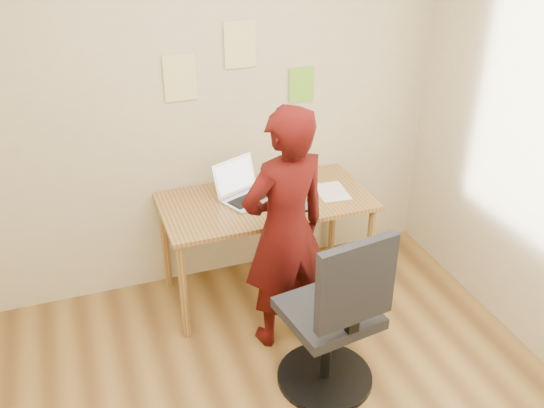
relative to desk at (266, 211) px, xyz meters
name	(u,v)px	position (x,y,z in m)	size (l,w,h in m)	color
room	(287,234)	(-0.38, -1.38, 0.70)	(3.58, 3.58, 2.78)	brown
desk	(266,211)	(0.00, 0.00, 0.00)	(1.40, 0.70, 0.74)	olive
laptop	(244,191)	(-0.13, 0.08, 0.14)	(0.43, 0.41, 0.24)	#BBBBC3
paper_sheet	(332,191)	(0.46, -0.04, 0.09)	(0.20, 0.28, 0.00)	white
phone	(308,206)	(0.23, -0.19, 0.09)	(0.09, 0.14, 0.01)	black
wall_note_left	(180,78)	(-0.45, 0.36, 0.86)	(0.21, 0.00, 0.30)	#E6D289
wall_note_mid	(240,45)	(-0.04, 0.36, 1.04)	(0.21, 0.00, 0.30)	#E6D289
wall_note_right	(302,85)	(0.39, 0.36, 0.73)	(0.18, 0.00, 0.24)	#72C22B
office_chair	(335,325)	(0.05, -1.02, -0.19)	(0.57, 0.57, 1.09)	black
person	(285,231)	(-0.05, -0.49, 0.14)	(0.58, 0.38, 1.58)	#3C0908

